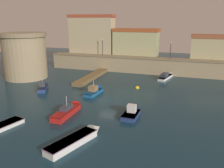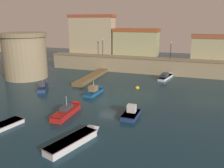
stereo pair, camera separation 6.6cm
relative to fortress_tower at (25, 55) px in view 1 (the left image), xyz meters
The scene contains 14 objects.
ground_plane 22.74m from the fortress_tower, 20.73° to the right, with size 113.77×113.77×0.00m, color #112D3D.
quay_wall 24.43m from the fortress_tower, 30.94° to the left, with size 42.35×3.07×3.58m.
old_town_backdrop 25.53m from the fortress_tower, 39.05° to the left, with size 39.16×5.39×9.63m.
fortress_tower is the anchor object (origin of this frame).
pier_dock 14.38m from the fortress_tower, 17.17° to the left, with size 2.02×14.09×0.70m.
quay_lamp_0 17.56m from the fortress_tower, 45.45° to the left, with size 0.32×0.32×3.90m.
quay_lamp_1 30.64m from the fortress_tower, 24.04° to the left, with size 0.32×0.32×3.64m.
moored_boat_0 10.98m from the fortress_tower, 36.23° to the right, with size 3.45×5.19×2.27m.
moored_boat_1 29.59m from the fortress_tower, 18.21° to the left, with size 2.80×7.00×1.66m.
moored_boat_2 18.89m from the fortress_tower, 15.80° to the right, with size 1.99×5.49×2.72m.
moored_boat_3 30.69m from the fortress_tower, 42.61° to the right, with size 3.62×7.30×1.44m.
moored_boat_4 23.23m from the fortress_tower, 38.60° to the right, with size 1.54×6.74×2.80m.
moored_boat_6 28.98m from the fortress_tower, 25.70° to the right, with size 1.84×4.15×2.10m.
mooring_buoy_0 24.12m from the fortress_tower, ahead, with size 0.77×0.77×0.77m, color yellow.
Camera 1 is at (11.45, -31.65, 11.78)m, focal length 37.63 mm.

